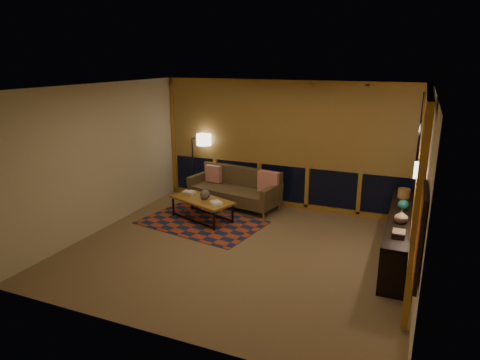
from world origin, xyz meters
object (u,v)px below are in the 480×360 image
at_px(floor_lamp, 193,164).
at_px(bookshelf, 400,236).
at_px(coffee_table, 202,209).
at_px(sofa, 234,188).

relative_size(floor_lamp, bookshelf, 0.53).
xyz_separation_m(coffee_table, floor_lamp, (-0.92, 1.32, 0.54)).
xyz_separation_m(sofa, bookshelf, (3.46, -1.20, -0.05)).
xyz_separation_m(sofa, coffee_table, (-0.26, -1.00, -0.19)).
bearing_deg(coffee_table, sofa, 95.15).
bearing_deg(floor_lamp, sofa, -2.49).
distance_m(floor_lamp, bookshelf, 4.89).
height_order(sofa, floor_lamp, floor_lamp).
bearing_deg(sofa, bookshelf, -8.73).
bearing_deg(coffee_table, bookshelf, 16.39).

